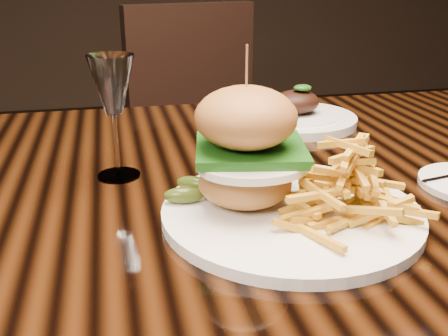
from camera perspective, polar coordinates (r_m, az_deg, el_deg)
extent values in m
cube|color=black|center=(0.87, 1.33, -1.38)|extent=(1.60, 0.90, 0.04)
cylinder|color=white|center=(0.70, 7.28, -4.83)|extent=(0.34, 0.34, 0.01)
ellipsoid|color=olive|center=(0.69, 2.29, -1.62)|extent=(0.12, 0.12, 0.06)
ellipsoid|color=white|center=(0.66, 3.26, 0.28)|extent=(0.14, 0.11, 0.01)
ellipsoid|color=orange|center=(0.65, 5.44, 0.20)|extent=(0.03, 0.03, 0.01)
cube|color=#256218|center=(0.68, 2.35, 1.82)|extent=(0.16, 0.15, 0.01)
ellipsoid|color=#9E5E2B|center=(0.66, 2.41, 5.53)|extent=(0.13, 0.13, 0.08)
cylinder|color=#9E744A|center=(0.66, 2.46, 8.86)|extent=(0.00, 0.00, 0.10)
ellipsoid|color=#2D3B0F|center=(0.70, -4.39, -2.96)|extent=(0.06, 0.03, 0.02)
ellipsoid|color=#2D3B0F|center=(0.73, -3.19, -1.76)|extent=(0.06, 0.05, 0.02)
cube|color=white|center=(0.89, 2.23, 1.77)|extent=(0.10, 0.10, 0.04)
cylinder|color=white|center=(0.85, -11.35, -0.77)|extent=(0.07, 0.07, 0.00)
cylinder|color=white|center=(0.83, -11.60, 2.53)|extent=(0.01, 0.01, 0.10)
cone|color=white|center=(0.80, -12.09, 8.86)|extent=(0.07, 0.07, 0.09)
cylinder|color=white|center=(1.12, 7.75, 5.26)|extent=(0.26, 0.26, 0.02)
cylinder|color=white|center=(1.12, 7.76, 5.36)|extent=(0.18, 0.18, 0.02)
ellipsoid|color=black|center=(1.11, 7.85, 7.13)|extent=(0.10, 0.08, 0.05)
ellipsoid|color=#256218|center=(1.10, 8.55, 8.63)|extent=(0.04, 0.03, 0.01)
cube|color=black|center=(1.72, -0.65, 0.28)|extent=(0.56, 0.56, 0.06)
cube|color=black|center=(1.84, -3.62, 9.68)|extent=(0.46, 0.16, 0.50)
cylinder|color=black|center=(1.60, -3.78, -10.58)|extent=(0.04, 0.04, 0.45)
cylinder|color=black|center=(1.76, 7.78, -7.57)|extent=(0.04, 0.04, 0.45)
cylinder|color=black|center=(1.91, -8.31, -5.15)|extent=(0.04, 0.04, 0.45)
cylinder|color=black|center=(2.05, 1.80, -3.08)|extent=(0.04, 0.04, 0.45)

